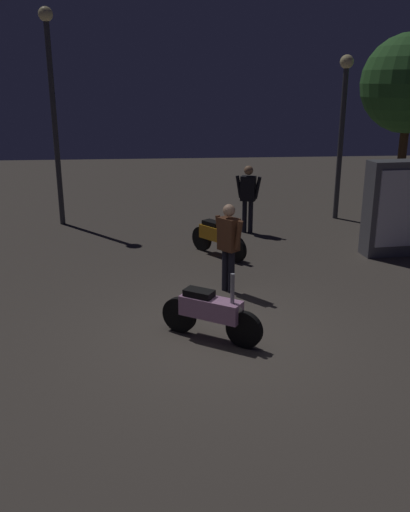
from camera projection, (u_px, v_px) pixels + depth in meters
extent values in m
plane|color=#4C443D|center=(220.00, 338.00, 8.27)|extent=(40.00, 40.00, 0.00)
cylinder|color=black|center=(179.00, 315.00, 8.40)|extent=(0.52, 0.39, 0.56)
cylinder|color=black|center=(244.00, 330.00, 7.91)|extent=(0.52, 0.39, 0.56)
cube|color=#C68CB7|center=(211.00, 308.00, 8.08)|extent=(0.96, 0.77, 0.30)
cube|color=black|center=(199.00, 293.00, 8.11)|extent=(0.50, 0.44, 0.10)
cylinder|color=gray|center=(232.00, 288.00, 7.81)|extent=(0.08, 0.08, 0.45)
sphere|color=#F2EABF|center=(238.00, 311.00, 7.87)|extent=(0.12, 0.12, 0.12)
cylinder|color=black|center=(202.00, 239.00, 12.45)|extent=(0.42, 0.51, 0.56)
cylinder|color=black|center=(236.00, 249.00, 11.67)|extent=(0.42, 0.51, 0.56)
cube|color=orange|center=(218.00, 234.00, 11.99)|extent=(0.81, 0.94, 0.30)
cube|color=black|center=(212.00, 223.00, 12.07)|extent=(0.46, 0.50, 0.10)
cylinder|color=gray|center=(230.00, 220.00, 11.62)|extent=(0.08, 0.08, 0.45)
sphere|color=#F2EABF|center=(233.00, 236.00, 11.65)|extent=(0.12, 0.12, 0.12)
cylinder|color=black|center=(231.00, 272.00, 9.93)|extent=(0.12, 0.12, 0.80)
cylinder|color=black|center=(225.00, 270.00, 10.04)|extent=(0.12, 0.12, 0.80)
cube|color=#59331E|center=(229.00, 234.00, 9.76)|extent=(0.41, 0.43, 0.60)
sphere|color=tan|center=(229.00, 210.00, 9.63)|extent=(0.22, 0.22, 0.22)
cylinder|color=#59331E|center=(239.00, 235.00, 9.59)|extent=(0.18, 0.20, 0.54)
cylinder|color=#59331E|center=(219.00, 230.00, 9.92)|extent=(0.18, 0.20, 0.54)
cylinder|color=black|center=(244.00, 216.00, 13.89)|extent=(0.12, 0.12, 0.84)
cylinder|color=black|center=(251.00, 217.00, 13.84)|extent=(0.12, 0.12, 0.84)
cube|color=black|center=(248.00, 188.00, 13.64)|extent=(0.43, 0.36, 0.62)
sphere|color=#9E7251|center=(249.00, 170.00, 13.50)|extent=(0.23, 0.23, 0.23)
cylinder|color=black|center=(239.00, 187.00, 13.70)|extent=(0.21, 0.16, 0.57)
cylinder|color=black|center=(258.00, 188.00, 13.56)|extent=(0.21, 0.16, 0.57)
cylinder|color=#38383D|center=(55.00, 128.00, 14.05)|extent=(0.14, 0.14, 5.13)
sphere|color=#F9E59E|center=(46.00, 14.00, 13.22)|extent=(0.36, 0.36, 0.36)
cylinder|color=#38383D|center=(340.00, 146.00, 14.83)|extent=(0.14, 0.14, 4.06)
sphere|color=#F9E59E|center=(347.00, 62.00, 14.16)|extent=(0.36, 0.36, 0.36)
cylinder|color=#4C331E|center=(401.00, 167.00, 15.63)|extent=(0.24, 0.24, 2.71)
sphere|color=#336B2D|center=(410.00, 84.00, 14.92)|extent=(2.69, 2.69, 2.69)
cube|color=#595960|center=(401.00, 208.00, 11.97)|extent=(1.64, 0.63, 2.10)
cube|color=white|center=(407.00, 209.00, 11.70)|extent=(1.34, 0.15, 1.68)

